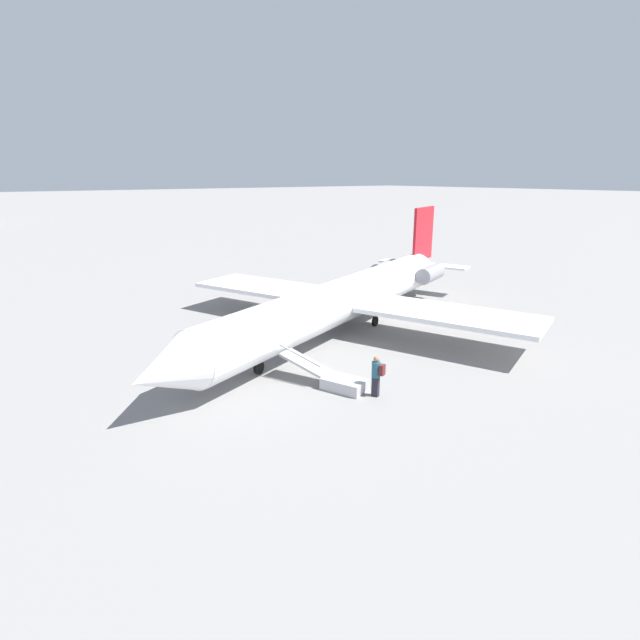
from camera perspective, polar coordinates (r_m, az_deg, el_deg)
The scene contains 4 objects.
ground_plane at distance 28.84m, azimuth 2.31°, elevation -1.46°, with size 600.00×600.00×0.00m, color gray.
airplane_main at distance 29.07m, azimuth 3.24°, elevation 2.63°, with size 27.62×21.51×6.48m.
boarding_stairs at distance 21.43m, azimuth 1.83°, elevation -6.83°, with size 2.35×4.11×1.64m.
passenger at distance 20.52m, azimuth 6.50°, elevation -6.10°, with size 0.44×0.57×1.74m.
Camera 1 is at (17.52, 21.17, 8.77)m, focal length 28.00 mm.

